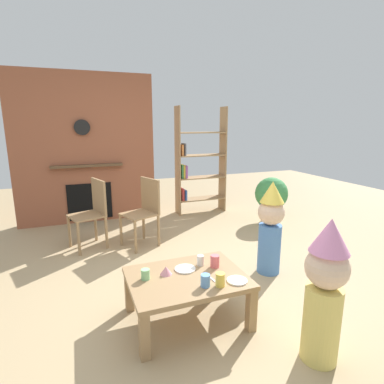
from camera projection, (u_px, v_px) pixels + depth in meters
ground_plane at (192, 283)px, 3.18m from camera, size 12.00×12.00×0.00m
brick_fireplace_feature at (86, 150)px, 4.98m from camera, size 2.20×0.28×2.40m
bookshelf at (198, 165)px, 5.53m from camera, size 0.90×0.28×1.90m
coffee_table at (187, 283)px, 2.52m from camera, size 0.94×0.71×0.40m
paper_cup_near_left at (220, 280)px, 2.35m from camera, size 0.07×0.07×0.11m
paper_cup_near_right at (215, 261)px, 2.66m from camera, size 0.08×0.08×0.11m
paper_cup_center at (145, 274)px, 2.45m from camera, size 0.07×0.07×0.09m
paper_cup_far_left at (200, 260)px, 2.69m from camera, size 0.06×0.06×0.09m
paper_cup_far_right at (205, 280)px, 2.34m from camera, size 0.07×0.07×0.10m
paper_plate_front at (185, 269)px, 2.62m from camera, size 0.18×0.18×0.01m
paper_plate_rear at (237, 281)px, 2.43m from camera, size 0.16×0.16×0.01m
birthday_cake_slice at (166, 270)px, 2.53m from camera, size 0.10×0.10×0.07m
table_fork at (211, 278)px, 2.48m from camera, size 0.04×0.15×0.01m
child_with_cone_hat at (325, 288)px, 2.05m from camera, size 0.29×0.29×1.03m
child_in_pink at (271, 225)px, 3.31m from camera, size 0.28×0.28×1.02m
dining_chair_left at (93, 209)px, 4.03m from camera, size 0.50×0.50×0.90m
dining_chair_middle at (145, 208)px, 4.11m from camera, size 0.52×0.52×0.90m
potted_plant_tall at (271, 195)px, 5.10m from camera, size 0.54×0.54×0.74m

